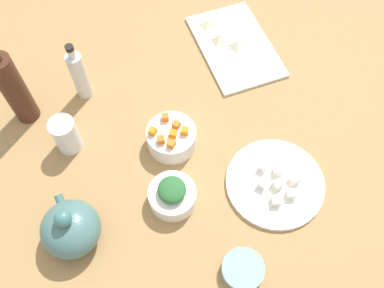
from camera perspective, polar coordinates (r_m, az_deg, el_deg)
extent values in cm
cube|color=#A17A49|center=(116.66, 0.00, -1.57)|extent=(190.00, 190.00, 3.00)
cube|color=silver|center=(137.76, 5.84, 12.96)|extent=(34.96, 23.88, 1.00)
cylinder|color=white|center=(112.80, 11.08, -5.19)|extent=(25.63, 25.63, 1.20)
cylinder|color=white|center=(107.30, -2.64, -7.03)|extent=(12.10, 12.10, 5.04)
cylinder|color=white|center=(114.25, -2.77, 0.84)|extent=(13.38, 13.38, 6.14)
cylinder|color=#7E9A9A|center=(103.29, 6.85, -16.45)|extent=(10.02, 10.02, 3.18)
ellipsoid|color=#466E6D|center=(105.04, -16.00, -10.94)|extent=(14.30, 14.04, 10.97)
sphere|color=#3D6E6E|center=(98.60, -17.00, -9.60)|extent=(4.00, 4.00, 4.00)
cylinder|color=#466E6D|center=(106.30, -17.11, -7.82)|extent=(5.38, 2.00, 3.93)
cylinder|color=#462617|center=(121.52, -22.79, 6.74)|extent=(6.40, 6.40, 23.51)
cylinder|color=silver|center=(123.76, -14.88, 8.82)|extent=(4.44, 4.44, 16.05)
cylinder|color=silver|center=(116.80, -15.94, 11.66)|extent=(2.00, 2.00, 2.79)
cylinder|color=black|center=(115.38, -16.18, 12.31)|extent=(2.22, 2.22, 1.20)
cylinder|color=white|center=(116.72, -16.60, 1.18)|extent=(6.85, 6.85, 10.83)
cube|color=orange|center=(111.01, -5.32, 1.71)|extent=(2.54, 2.54, 1.80)
cube|color=orange|center=(111.66, -2.13, 2.60)|extent=(2.50, 2.50, 1.80)
cube|color=orange|center=(108.73, -2.82, 0.00)|extent=(2.52, 2.52, 1.80)
cube|color=orange|center=(110.60, -0.97, 1.77)|extent=(2.47, 2.47, 1.80)
cube|color=orange|center=(113.10, -3.62, 3.63)|extent=(2.31, 2.31, 1.80)
cube|color=orange|center=(109.52, -4.20, 0.57)|extent=(2.16, 2.16, 1.80)
cube|color=orange|center=(110.22, -2.58, 1.36)|extent=(2.51, 2.51, 1.80)
ellipsoid|color=#2C6633|center=(103.52, -2.73, -6.17)|extent=(9.01, 8.74, 3.18)
cube|color=white|center=(112.54, 11.42, -3.56)|extent=(2.99, 2.99, 2.20)
cube|color=#F0E9CD|center=(109.00, 11.24, -7.54)|extent=(2.89, 2.89, 2.20)
cube|color=white|center=(110.23, 9.43, -5.33)|extent=(3.06, 3.06, 2.20)
cube|color=white|center=(110.52, 13.19, -6.59)|extent=(3.02, 3.02, 2.20)
cube|color=silver|center=(112.36, 13.60, -4.72)|extent=(2.24, 2.24, 2.20)
cube|color=white|center=(112.38, 9.52, -3.06)|extent=(3.04, 3.04, 2.20)
cube|color=silver|center=(110.85, 11.41, -5.38)|extent=(2.38, 2.38, 2.20)
pyramid|color=beige|center=(137.35, 3.65, 14.04)|extent=(6.04, 5.99, 2.40)
pyramid|color=beige|center=(136.19, 6.11, 13.26)|extent=(6.49, 6.41, 2.41)
pyramid|color=beige|center=(142.06, 2.15, 16.01)|extent=(6.76, 6.56, 2.11)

